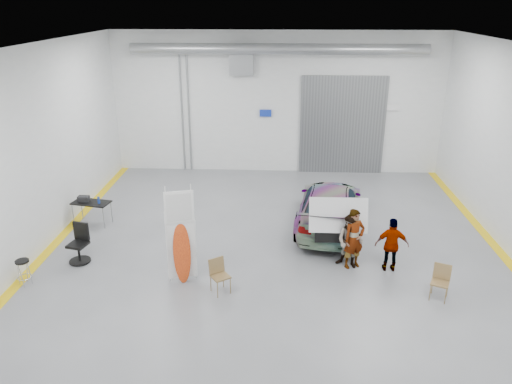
{
  "coord_description": "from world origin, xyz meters",
  "views": [
    {
      "loc": [
        0.11,
        -13.15,
        7.15
      ],
      "look_at": [
        -0.59,
        1.41,
        1.5
      ],
      "focal_mm": 35.0,
      "sensor_mm": 36.0,
      "label": 1
    }
  ],
  "objects_px": {
    "person_c": "(392,245)",
    "work_table": "(89,202)",
    "sedan_car": "(330,206)",
    "surfboard_display": "(179,244)",
    "person_a": "(354,239)",
    "person_b": "(350,241)",
    "shop_stool": "(24,273)",
    "folding_chair_far": "(439,289)",
    "office_chair": "(79,245)",
    "folding_chair_near": "(221,282)"
  },
  "relations": [
    {
      "from": "person_c",
      "to": "work_table",
      "type": "relative_size",
      "value": 1.18
    },
    {
      "from": "sedan_car",
      "to": "surfboard_display",
      "type": "height_order",
      "value": "surfboard_display"
    },
    {
      "from": "person_a",
      "to": "person_b",
      "type": "relative_size",
      "value": 1.11
    },
    {
      "from": "person_a",
      "to": "shop_stool",
      "type": "xyz_separation_m",
      "value": [
        -8.87,
        -1.4,
        -0.52
      ]
    },
    {
      "from": "person_a",
      "to": "shop_stool",
      "type": "distance_m",
      "value": 8.99
    },
    {
      "from": "person_a",
      "to": "folding_chair_far",
      "type": "xyz_separation_m",
      "value": [
        1.97,
        -1.54,
        -0.6
      ]
    },
    {
      "from": "sedan_car",
      "to": "person_b",
      "type": "height_order",
      "value": "person_b"
    },
    {
      "from": "person_c",
      "to": "office_chair",
      "type": "bearing_deg",
      "value": 2.68
    },
    {
      "from": "person_b",
      "to": "person_c",
      "type": "height_order",
      "value": "person_b"
    },
    {
      "from": "office_chair",
      "to": "sedan_car",
      "type": "bearing_deg",
      "value": 33.88
    },
    {
      "from": "sedan_car",
      "to": "shop_stool",
      "type": "distance_m",
      "value": 9.42
    },
    {
      "from": "person_b",
      "to": "folding_chair_far",
      "type": "bearing_deg",
      "value": -10.79
    },
    {
      "from": "person_b",
      "to": "surfboard_display",
      "type": "xyz_separation_m",
      "value": [
        -4.63,
        -1.03,
        0.33
      ]
    },
    {
      "from": "folding_chair_near",
      "to": "shop_stool",
      "type": "distance_m",
      "value": 5.27
    },
    {
      "from": "person_c",
      "to": "office_chair",
      "type": "relative_size",
      "value": 1.38
    },
    {
      "from": "folding_chair_near",
      "to": "work_table",
      "type": "distance_m",
      "value": 6.38
    },
    {
      "from": "sedan_car",
      "to": "person_b",
      "type": "relative_size",
      "value": 3.12
    },
    {
      "from": "folding_chair_near",
      "to": "folding_chair_far",
      "type": "xyz_separation_m",
      "value": [
        5.58,
        -0.03,
        -0.0
      ]
    },
    {
      "from": "folding_chair_near",
      "to": "office_chair",
      "type": "height_order",
      "value": "office_chair"
    },
    {
      "from": "person_b",
      "to": "shop_stool",
      "type": "distance_m",
      "value": 8.88
    },
    {
      "from": "surfboard_display",
      "to": "shop_stool",
      "type": "height_order",
      "value": "surfboard_display"
    },
    {
      "from": "folding_chair_far",
      "to": "shop_stool",
      "type": "distance_m",
      "value": 10.84
    },
    {
      "from": "work_table",
      "to": "person_b",
      "type": "bearing_deg",
      "value": -16.87
    },
    {
      "from": "person_a",
      "to": "shop_stool",
      "type": "relative_size",
      "value": 2.41
    },
    {
      "from": "folding_chair_far",
      "to": "person_a",
      "type": "bearing_deg",
      "value": 166.03
    },
    {
      "from": "work_table",
      "to": "sedan_car",
      "type": "bearing_deg",
      "value": 1.68
    },
    {
      "from": "person_b",
      "to": "office_chair",
      "type": "xyz_separation_m",
      "value": [
        -7.77,
        -0.06,
        -0.29
      ]
    },
    {
      "from": "sedan_car",
      "to": "folding_chair_near",
      "type": "relative_size",
      "value": 5.41
    },
    {
      "from": "work_table",
      "to": "office_chair",
      "type": "bearing_deg",
      "value": -76.59
    },
    {
      "from": "person_a",
      "to": "surfboard_display",
      "type": "height_order",
      "value": "surfboard_display"
    },
    {
      "from": "surfboard_display",
      "to": "office_chair",
      "type": "bearing_deg",
      "value": 147.01
    },
    {
      "from": "sedan_car",
      "to": "folding_chair_near",
      "type": "bearing_deg",
      "value": 62.13
    },
    {
      "from": "person_a",
      "to": "folding_chair_near",
      "type": "height_order",
      "value": "person_a"
    },
    {
      "from": "surfboard_display",
      "to": "folding_chair_near",
      "type": "xyz_separation_m",
      "value": [
        1.14,
        -0.48,
        -0.84
      ]
    },
    {
      "from": "sedan_car",
      "to": "person_a",
      "type": "height_order",
      "value": "person_a"
    },
    {
      "from": "sedan_car",
      "to": "folding_chair_near",
      "type": "height_order",
      "value": "sedan_car"
    },
    {
      "from": "shop_stool",
      "to": "office_chair",
      "type": "xyz_separation_m",
      "value": [
        0.99,
        1.34,
        0.14
      ]
    },
    {
      "from": "work_table",
      "to": "office_chair",
      "type": "height_order",
      "value": "office_chair"
    },
    {
      "from": "shop_stool",
      "to": "surfboard_display",
      "type": "bearing_deg",
      "value": 5.12
    },
    {
      "from": "person_b",
      "to": "office_chair",
      "type": "distance_m",
      "value": 7.78
    },
    {
      "from": "surfboard_display",
      "to": "shop_stool",
      "type": "relative_size",
      "value": 3.8
    },
    {
      "from": "sedan_car",
      "to": "shop_stool",
      "type": "height_order",
      "value": "sedan_car"
    },
    {
      "from": "folding_chair_far",
      "to": "person_c",
      "type": "bearing_deg",
      "value": 148.22
    },
    {
      "from": "work_table",
      "to": "shop_stool",
      "type": "bearing_deg",
      "value": -95.36
    },
    {
      "from": "person_b",
      "to": "work_table",
      "type": "relative_size",
      "value": 1.18
    },
    {
      "from": "person_b",
      "to": "office_chair",
      "type": "relative_size",
      "value": 1.39
    },
    {
      "from": "person_c",
      "to": "sedan_car",
      "type": "bearing_deg",
      "value": -60.3
    },
    {
      "from": "folding_chair_far",
      "to": "folding_chair_near",
      "type": "bearing_deg",
      "value": -156.28
    },
    {
      "from": "sedan_car",
      "to": "office_chair",
      "type": "relative_size",
      "value": 4.33
    },
    {
      "from": "shop_stool",
      "to": "work_table",
      "type": "distance_m",
      "value": 3.98
    }
  ]
}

